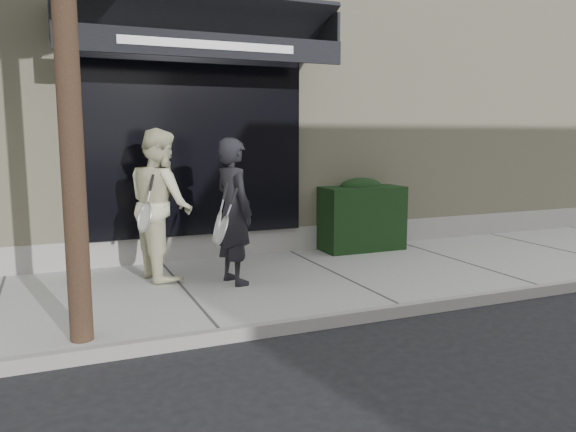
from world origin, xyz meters
name	(u,v)px	position (x,y,z in m)	size (l,w,h in m)	color
ground	(335,282)	(0.00, 0.00, 0.00)	(80.00, 80.00, 0.00)	black
sidewalk	(335,277)	(0.00, 0.00, 0.06)	(20.00, 3.00, 0.12)	#969792
curb	(402,310)	(0.00, -1.55, 0.07)	(20.00, 0.10, 0.14)	gray
building_facade	(224,95)	(-0.01, 4.96, 2.74)	(14.30, 8.04, 5.64)	#BBB48E
hedge	(360,215)	(1.10, 1.25, 0.66)	(1.30, 0.70, 1.14)	black
pedestrian_front	(234,212)	(-1.37, 0.04, 1.00)	(0.71, 0.94, 1.77)	black
pedestrian_back	(161,204)	(-2.13, 0.65, 1.06)	(0.86, 1.03, 1.89)	beige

